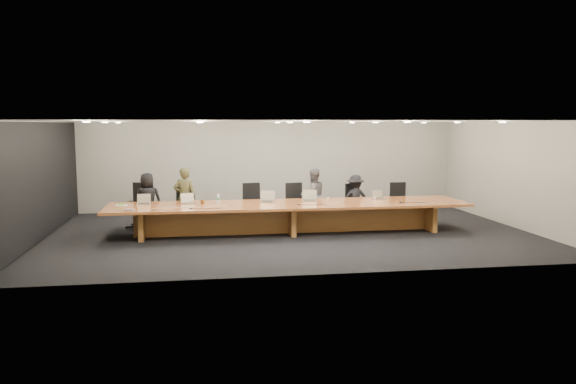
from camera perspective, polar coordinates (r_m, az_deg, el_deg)
name	(u,v)px	position (r m, az deg, el deg)	size (l,w,h in m)	color
ground	(290,233)	(14.20, 0.19, -4.15)	(12.00, 12.00, 0.00)	black
back_wall	(270,166)	(17.95, -1.86, 2.68)	(12.00, 0.02, 2.80)	beige
left_wall_panel	(39,183)	(14.31, -23.99, 0.88)	(0.08, 7.84, 2.74)	black
conference_table	(290,212)	(14.11, 0.19, -2.08)	(9.00, 1.80, 0.75)	brown
chair_far_left	(140,205)	(15.30, -14.84, -1.29)	(0.61, 0.61, 1.21)	black
chair_left	(187,207)	(15.17, -10.21, -1.46)	(0.56, 0.56, 1.09)	black
chair_mid_left	(253,204)	(15.28, -3.55, -1.20)	(0.58, 0.58, 1.15)	black
chair_mid_right	(297,203)	(15.38, 0.91, -1.14)	(0.58, 0.58, 1.14)	black
chair_right	(356,202)	(15.84, 6.97, -1.05)	(0.56, 0.56, 1.09)	black
chair_far_right	(400,201)	(16.18, 11.34, -0.95)	(0.56, 0.56, 1.10)	black
person_a	(148,200)	(15.20, -14.06, -0.83)	(0.72, 0.47, 1.47)	black
person_b	(185,197)	(15.03, -10.45, -0.54)	(0.59, 0.39, 1.61)	#3F3F22
person_c	(313,196)	(15.46, 2.56, -0.39)	(0.74, 0.58, 1.52)	#535355
person_d	(355,199)	(15.72, 6.85, -0.67)	(0.86, 0.49, 1.33)	black
laptop_a	(144,199)	(14.36, -14.47, -0.70)	(0.33, 0.24, 0.26)	tan
laptop_b	(189,199)	(14.18, -10.03, -0.66)	(0.34, 0.25, 0.27)	beige
laptop_c	(267,196)	(14.30, -2.15, -0.44)	(0.37, 0.27, 0.29)	#BCAD8F
laptop_d	(309,195)	(14.49, 2.18, -0.35)	(0.37, 0.27, 0.29)	tan
laptop_e	(379,195)	(15.03, 9.26, -0.27)	(0.30, 0.22, 0.24)	tan
water_bottle	(218,199)	(14.18, -7.09, -0.70)	(0.07, 0.07, 0.22)	silver
amber_mug	(203,202)	(14.10, -8.68, -1.00)	(0.09, 0.09, 0.11)	brown
paper_cup_near	(328,199)	(14.58, 4.11, -0.72)	(0.07, 0.07, 0.09)	silver
paper_cup_far	(375,198)	(14.84, 8.80, -0.65)	(0.07, 0.07, 0.09)	white
notepad	(121,205)	(14.25, -16.58, -1.31)	(0.27, 0.22, 0.02)	silver
lime_gadget	(121,205)	(14.24, -16.57, -1.24)	(0.16, 0.09, 0.02)	#55BE32
av_box	(130,210)	(13.42, -15.77, -1.75)	(0.21, 0.15, 0.03)	silver
mic_left	(191,208)	(13.37, -9.81, -1.63)	(0.11, 0.11, 0.03)	black
mic_center	(299,204)	(13.83, 1.09, -1.25)	(0.10, 0.10, 0.03)	black
mic_right	(401,202)	(14.47, 11.37, -1.02)	(0.11, 0.11, 0.03)	black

